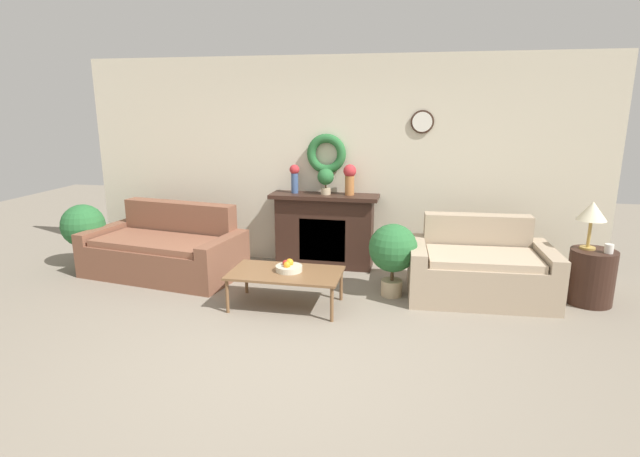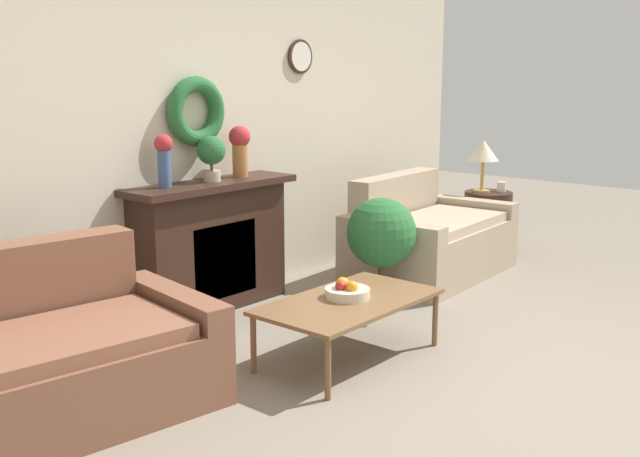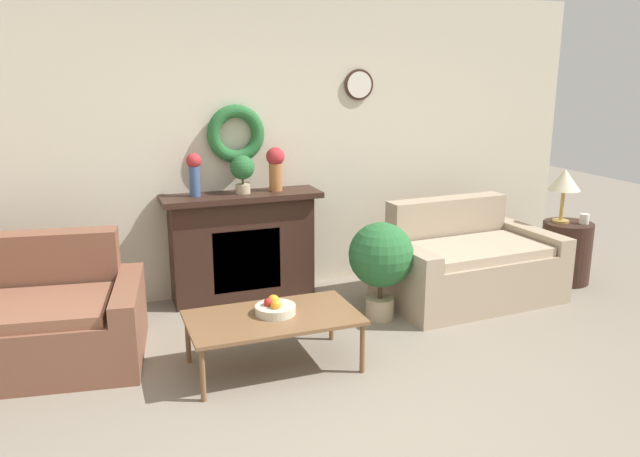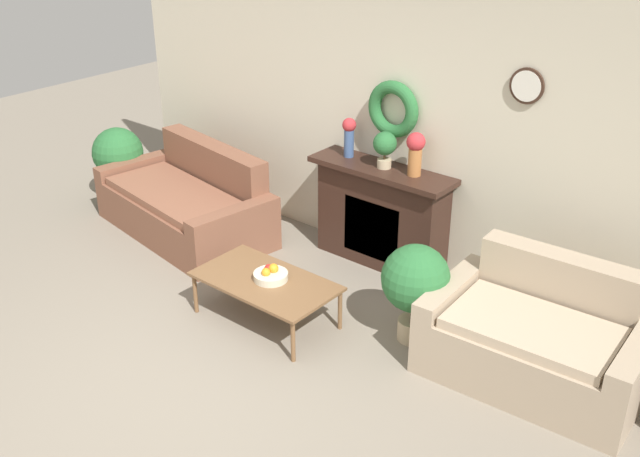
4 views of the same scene
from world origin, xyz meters
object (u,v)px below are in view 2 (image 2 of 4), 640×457
(coffee_table, at_px, (349,304))
(fruit_bowl, at_px, (347,291))
(loveseat_right, at_px, (427,240))
(fireplace, at_px, (211,245))
(vase_on_mantel_left, at_px, (164,157))
(potted_plant_floor_by_loveseat, at_px, (381,236))
(side_table_by_loveseat, at_px, (487,221))
(potted_plant_on_mantel, at_px, (211,153))
(mug, at_px, (501,187))
(couch_left, at_px, (18,367))
(vase_on_mantel_right, at_px, (240,147))
(table_lamp, at_px, (483,152))

(coffee_table, xyz_separation_m, fruit_bowl, (0.02, 0.04, 0.07))
(loveseat_right, bearing_deg, fireplace, 156.46)
(vase_on_mantel_left, bearing_deg, potted_plant_floor_by_loveseat, -33.56)
(potted_plant_floor_by_loveseat, bearing_deg, fireplace, 136.89)
(fruit_bowl, xyz_separation_m, side_table_by_loveseat, (3.17, 0.72, -0.13))
(side_table_by_loveseat, relative_size, potted_plant_on_mantel, 1.77)
(mug, distance_m, potted_plant_on_mantel, 3.27)
(coffee_table, bearing_deg, potted_plant_on_mantel, 83.78)
(couch_left, relative_size, loveseat_right, 1.28)
(loveseat_right, xyz_separation_m, vase_on_mantel_left, (-2.29, 0.71, 0.88))
(couch_left, height_order, vase_on_mantel_right, vase_on_mantel_right)
(fireplace, relative_size, potted_plant_floor_by_loveseat, 1.69)
(table_lamp, distance_m, potted_plant_floor_by_loveseat, 2.12)
(vase_on_mantel_left, bearing_deg, potted_plant_on_mantel, -2.77)
(table_lamp, relative_size, vase_on_mantel_left, 1.39)
(fruit_bowl, xyz_separation_m, vase_on_mantel_left, (-0.28, 1.39, 0.76))
(fruit_bowl, relative_size, side_table_by_loveseat, 0.48)
(coffee_table, distance_m, potted_plant_on_mantel, 1.64)
(mug, height_order, vase_on_mantel_left, vase_on_mantel_left)
(loveseat_right, xyz_separation_m, potted_plant_floor_by_loveseat, (-0.95, -0.18, 0.22))
(potted_plant_on_mantel, xyz_separation_m, potted_plant_floor_by_loveseat, (0.93, -0.87, -0.65))
(vase_on_mantel_left, bearing_deg, couch_left, -155.08)
(side_table_by_loveseat, bearing_deg, fruit_bowl, -167.26)
(loveseat_right, bearing_deg, couch_left, 176.73)
(loveseat_right, relative_size, potted_plant_on_mantel, 4.76)
(mug, height_order, potted_plant_floor_by_loveseat, potted_plant_floor_by_loveseat)
(loveseat_right, bearing_deg, side_table_by_loveseat, -1.58)
(vase_on_mantel_left, relative_size, vase_on_mantel_right, 0.95)
(potted_plant_floor_by_loveseat, bearing_deg, table_lamp, 7.21)
(fruit_bowl, bearing_deg, couch_left, 158.93)
(fruit_bowl, xyz_separation_m, potted_plant_on_mantel, (0.13, 1.37, 0.75))
(table_lamp, bearing_deg, fruit_bowl, -166.20)
(fruit_bowl, bearing_deg, potted_plant_floor_by_loveseat, 25.46)
(coffee_table, distance_m, potted_plant_floor_by_loveseat, 1.22)
(loveseat_right, bearing_deg, fruit_bowl, -164.34)
(coffee_table, relative_size, vase_on_mantel_right, 3.01)
(fireplace, height_order, couch_left, fireplace)
(coffee_table, bearing_deg, side_table_by_loveseat, 13.26)
(vase_on_mantel_left, height_order, potted_plant_on_mantel, vase_on_mantel_left)
(mug, bearing_deg, fruit_bowl, -169.05)
(vase_on_mantel_right, bearing_deg, fruit_bowl, -107.34)
(potted_plant_floor_by_loveseat, bearing_deg, loveseat_right, 10.75)
(loveseat_right, bearing_deg, table_lamp, 0.96)
(loveseat_right, distance_m, vase_on_mantel_right, 1.94)
(couch_left, height_order, mug, couch_left)
(fruit_bowl, relative_size, potted_plant_on_mantel, 0.84)
(fireplace, distance_m, couch_left, 2.04)
(couch_left, height_order, fruit_bowl, couch_left)
(vase_on_mantel_left, distance_m, potted_plant_floor_by_loveseat, 1.74)
(side_table_by_loveseat, height_order, table_lamp, table_lamp)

